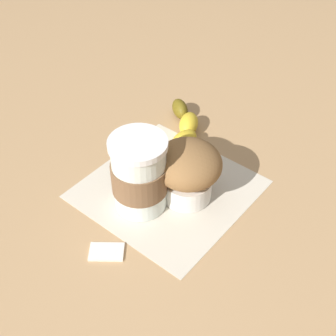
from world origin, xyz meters
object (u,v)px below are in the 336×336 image
Objects in this scene: banana at (181,131)px; sugar_packet at (106,251)px; coffee_cup at (139,175)px; muffin at (186,172)px.

sugar_packet is at bearing -176.21° from banana.
banana is at bearing 3.79° from sugar_packet.
sugar_packet is (-0.11, -0.00, -0.06)m from coffee_cup.
coffee_cup is 0.18m from banana.
sugar_packet is at bearing -178.02° from coffee_cup.
coffee_cup reaches higher than muffin.
coffee_cup is at bearing 1.98° from sugar_packet.
coffee_cup reaches higher than sugar_packet.
coffee_cup is 1.19× the size of muffin.
banana is 3.76× the size of sugar_packet.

